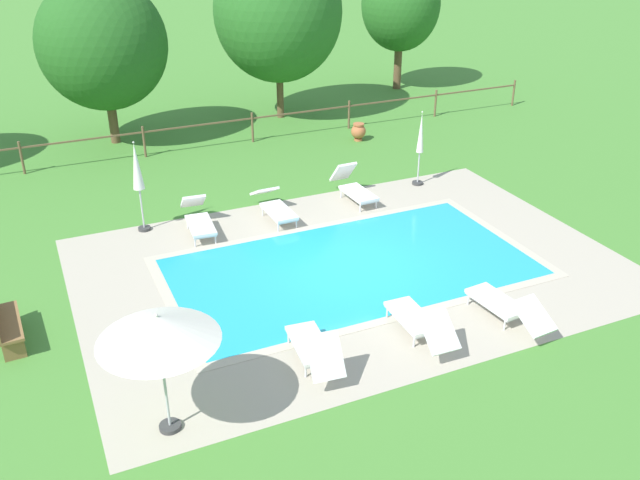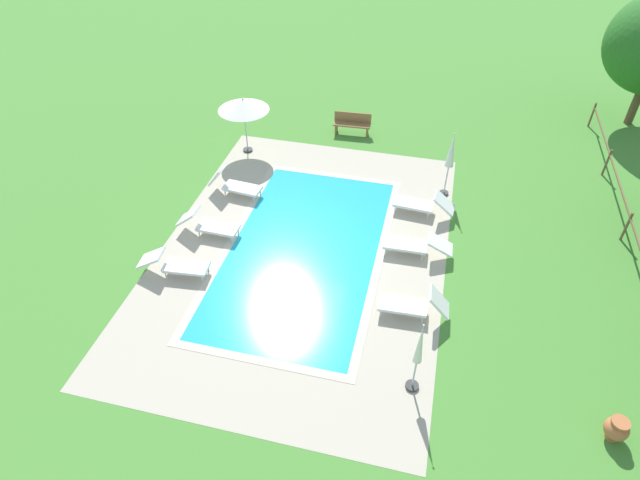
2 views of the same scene
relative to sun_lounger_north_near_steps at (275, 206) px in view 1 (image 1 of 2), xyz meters
The scene contains 19 objects.
ground_plane 3.39m from the sun_lounger_north_near_steps, 78.65° to the right, with size 160.00×160.00×0.00m, color #478433.
pool_deck_paving 3.39m from the sun_lounger_north_near_steps, 78.65° to the right, with size 12.44×8.58×0.01m, color #B2A893.
swimming_pool_water 3.39m from the sun_lounger_north_near_steps, 78.65° to the right, with size 8.27×4.41×0.01m, color #23A8C1.
pool_coping_rim 3.39m from the sun_lounger_north_near_steps, 78.65° to the right, with size 8.75×4.89×0.01m.
sun_lounger_north_near_steps is the anchor object (origin of this frame).
sun_lounger_north_mid 6.59m from the sun_lounger_north_near_steps, 104.53° to the right, with size 0.77×1.89×1.00m.
sun_lounger_north_far 2.09m from the sun_lounger_north_near_steps, behind, with size 0.76×2.03×0.85m.
sun_lounger_north_end 7.09m from the sun_lounger_north_near_steps, 69.20° to the right, with size 0.79×2.09×0.76m.
sun_lounger_south_near_corner 2.50m from the sun_lounger_north_near_steps, ahead, with size 0.68×1.90×0.97m.
sun_lounger_south_mid 6.42m from the sun_lounger_north_near_steps, 84.73° to the right, with size 0.65×2.00×0.86m.
patio_umbrella_open_foreground 8.43m from the sun_lounger_north_near_steps, 122.81° to the right, with size 1.91×1.91×2.23m.
patio_umbrella_closed_row_west 3.67m from the sun_lounger_north_near_steps, 168.59° to the left, with size 0.32×0.32×2.41m.
patio_umbrella_closed_row_mid_west 4.90m from the sun_lounger_north_near_steps, ahead, with size 0.32×0.32×2.26m.
wooden_bench_lawn_side 7.55m from the sun_lounger_north_near_steps, 154.31° to the right, with size 0.52×1.52×0.87m.
terracotta_urn_near_fence 6.98m from the sun_lounger_north_near_steps, 44.11° to the left, with size 0.52×0.52×0.62m.
perimeter_fence 6.46m from the sun_lounger_north_near_steps, 76.01° to the left, with size 22.71×0.08×1.05m.
tree_west_mid 10.04m from the sun_lounger_north_near_steps, 67.75° to the left, with size 4.73×4.73×6.52m.
tree_centre 14.92m from the sun_lounger_north_near_steps, 47.07° to the left, with size 3.38×3.38×5.60m.
tree_east_mid 9.20m from the sun_lounger_north_near_steps, 109.27° to the left, with size 4.27×4.27×5.57m.
Camera 1 is at (-6.45, -12.54, 7.84)m, focal length 38.50 mm.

